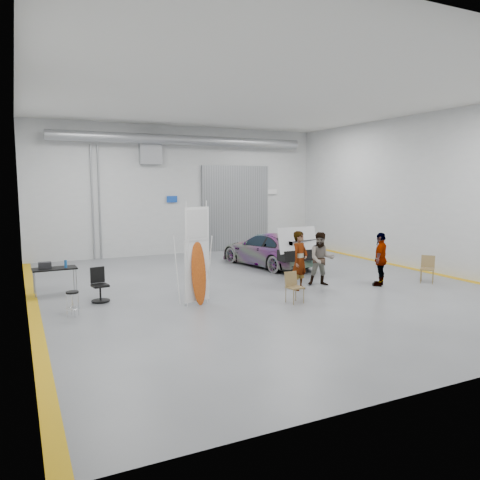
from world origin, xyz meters
name	(u,v)px	position (x,y,z in m)	size (l,w,h in m)	color
ground	(261,286)	(0.00, 0.00, 0.00)	(16.00, 16.00, 0.00)	slate
room_shell	(239,163)	(0.24, 2.22, 4.08)	(14.02, 16.18, 6.01)	#B8BABD
sedan_car	(269,249)	(2.06, 3.21, 0.68)	(1.91, 4.68, 1.36)	white
person_a	(300,260)	(0.89, -0.91, 0.94)	(0.68, 0.45, 1.87)	#90634E
person_b	(321,259)	(1.86, -0.71, 0.89)	(0.87, 0.66, 1.77)	teal
person_c	(381,259)	(3.60, -1.58, 0.89)	(1.03, 0.42, 1.77)	brown
surfboard_display	(196,264)	(-2.74, -1.28, 1.17)	(0.80, 0.37, 2.90)	white
folding_chair_near	(294,293)	(-0.15, -2.25, 0.27)	(0.46, 0.47, 0.88)	olive
folding_chair_far	(427,275)	(5.32, -1.95, 0.29)	(0.60, 0.70, 0.92)	olive
shop_stool	(73,304)	(-5.96, -0.96, 0.32)	(0.33, 0.33, 0.65)	black
work_table	(52,268)	(-6.23, 1.84, 0.80)	(1.29, 0.68, 1.04)	gray
office_chair	(100,287)	(-5.09, 0.29, 0.42)	(0.52, 0.52, 0.97)	black
trunk_lid	(297,238)	(2.06, 1.12, 1.38)	(1.58, 0.96, 0.04)	silver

